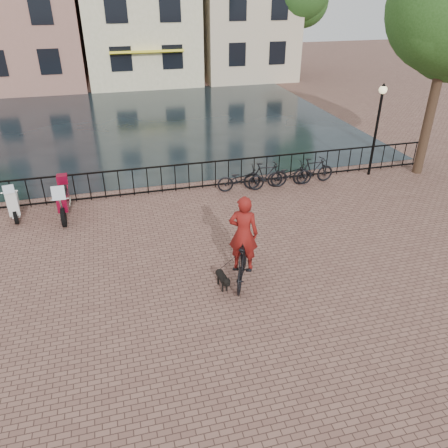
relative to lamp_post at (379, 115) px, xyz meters
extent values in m
plane|color=brown|center=(-7.20, -7.60, -2.38)|extent=(100.00, 100.00, 0.00)
plane|color=black|center=(-7.20, 9.70, -2.38)|extent=(20.00, 20.00, 0.00)
cube|color=black|center=(-7.20, 0.40, -1.38)|extent=(20.00, 0.05, 0.05)
cube|color=black|center=(-7.20, 0.40, -2.30)|extent=(20.00, 0.05, 0.05)
cube|color=beige|center=(-6.70, 22.40, 3.12)|extent=(8.00, 9.00, 11.00)
cube|color=yellow|center=(-6.70, 17.70, 0.22)|extent=(5.00, 0.60, 0.15)
cylinder|color=black|center=(2.00, -0.30, 0.42)|extent=(0.36, 0.36, 5.60)
cylinder|color=black|center=(4.80, 19.40, 0.60)|extent=(0.36, 0.36, 5.95)
cylinder|color=black|center=(0.00, 0.00, -0.78)|extent=(0.10, 0.10, 3.20)
sphere|color=beige|center=(0.00, 0.00, 0.92)|extent=(0.30, 0.30, 0.30)
imported|color=black|center=(-6.95, -5.48, -1.77)|extent=(1.33, 2.07, 1.21)
imported|color=maroon|center=(-6.95, -5.48, -0.81)|extent=(1.02, 0.87, 2.37)
imported|color=black|center=(-5.40, -0.20, -1.93)|extent=(1.78, 0.80, 0.90)
imported|color=black|center=(-4.45, -0.20, -1.88)|extent=(1.69, 0.58, 1.00)
imported|color=black|center=(-3.50, -0.20, -1.93)|extent=(1.75, 0.71, 0.90)
imported|color=black|center=(-2.55, -0.20, -1.88)|extent=(1.69, 0.56, 1.00)
camera|label=1|loc=(-9.75, -14.19, 4.29)|focal=35.00mm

